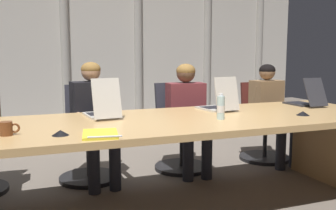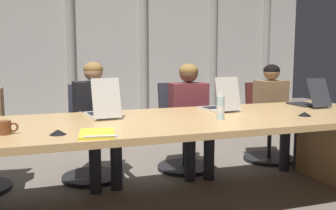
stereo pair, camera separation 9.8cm
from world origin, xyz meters
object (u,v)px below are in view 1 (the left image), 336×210
person_center (188,110)px  coffee_mug_near (7,129)px  conference_mic_middle (303,113)px  office_chair_center (180,136)px  person_right_mid (271,107)px  water_bottle_primary (221,108)px  conference_mic_right_side (60,133)px  laptop_left_mid (102,110)px  laptop_center (218,104)px  laptop_right_mid (305,100)px  person_left_mid (94,115)px  spiral_notepad (100,134)px  office_chair_left_mid (88,144)px  office_chair_right_mid (263,130)px

person_center → coffee_mug_near: size_ratio=9.38×
person_center → conference_mic_middle: person_center is taller
office_chair_center → coffee_mug_near: bearing=-57.1°
person_right_mid → water_bottle_primary: size_ratio=5.49×
person_right_mid → conference_mic_right_side: size_ratio=10.43×
laptop_left_mid → laptop_center: size_ratio=1.07×
laptop_left_mid → person_right_mid: size_ratio=0.39×
laptop_right_mid → office_chair_center: (-1.05, 0.76, -0.45)m
person_left_mid → spiral_notepad: person_left_mid is taller
laptop_center → office_chair_left_mid: (-1.08, 0.74, -0.45)m
laptop_left_mid → office_chair_center: laptop_left_mid is taller
office_chair_left_mid → person_right_mid: bearing=92.2°
office_chair_left_mid → person_right_mid: 2.12m
office_chair_right_mid → conference_mic_right_side: size_ratio=8.37×
person_center → person_right_mid: size_ratio=1.01×
office_chair_center → laptop_left_mid: bearing=-56.2°
conference_mic_right_side → spiral_notepad: (0.24, -0.09, -0.01)m
person_right_mid → conference_mic_middle: 1.19m
person_right_mid → coffee_mug_near: bearing=-74.5°
office_chair_right_mid → coffee_mug_near: office_chair_right_mid is taller
office_chair_center → conference_mic_middle: office_chair_center is taller
laptop_center → office_chair_left_mid: size_ratio=0.44×
person_left_mid → conference_mic_right_side: 1.27m
person_left_mid → person_right_mid: size_ratio=1.04×
water_bottle_primary → laptop_left_mid: bearing=153.3°
laptop_left_mid → person_left_mid: 0.60m
office_chair_center → spiral_notepad: (-1.16, -1.44, 0.40)m
conference_mic_middle → laptop_left_mid: bearing=162.5°
person_right_mid → spiral_notepad: 2.58m
laptop_center → laptop_right_mid: size_ratio=0.95×
water_bottle_primary → conference_mic_middle: (0.75, -0.07, -0.08)m
laptop_right_mid → office_chair_left_mid: laptop_right_mid is taller
office_chair_right_mid → person_left_mid: person_left_mid is taller
conference_mic_middle → laptop_right_mid: bearing=48.1°
person_right_mid → coffee_mug_near: person_right_mid is taller
office_chair_center → person_center: person_center is taller
conference_mic_right_side → person_center: bearing=39.8°
person_right_mid → person_center: bearing=-95.7°
laptop_left_mid → coffee_mug_near: 0.86m
spiral_notepad → laptop_center: bearing=39.6°
laptop_center → person_right_mid: (1.01, 0.57, -0.16)m
office_chair_left_mid → conference_mic_middle: bearing=59.0°
laptop_left_mid → spiral_notepad: 0.71m
laptop_left_mid → spiral_notepad: (-0.15, -0.69, -0.05)m
office_chair_center → spiral_notepad: 1.89m
laptop_right_mid → spiral_notepad: bearing=107.9°
person_right_mid → spiral_notepad: bearing=-65.8°
office_chair_right_mid → coffee_mug_near: 3.10m
person_left_mid → office_chair_center: bearing=93.4°
office_chair_center → person_left_mid: person_left_mid is taller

